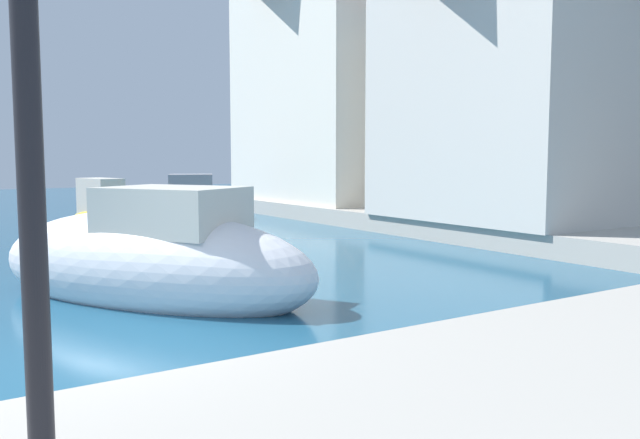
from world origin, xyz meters
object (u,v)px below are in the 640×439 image
(moored_boat_0, at_px, (152,262))
(moored_boat_1, at_px, (105,222))
(moored_boat_5, at_px, (182,206))
(waterfront_building_main, at_px, (531,74))
(waterfront_building_annex, at_px, (343,81))
(quayside_tree, at_px, (490,92))
(quayside_lamp_post, at_px, (25,28))

(moored_boat_0, xyz_separation_m, moored_boat_1, (1.37, 7.67, -0.12))
(moored_boat_5, bearing_deg, moored_boat_0, 90.18)
(waterfront_building_main, relative_size, waterfront_building_annex, 0.85)
(moored_boat_0, height_order, waterfront_building_annex, waterfront_building_annex)
(quayside_tree, bearing_deg, moored_boat_0, -167.07)
(moored_boat_5, distance_m, quayside_lamp_post, 19.37)
(waterfront_building_annex, bearing_deg, waterfront_building_main, -90.00)
(moored_boat_5, xyz_separation_m, waterfront_building_annex, (6.13, -0.58, 4.45))
(moored_boat_1, distance_m, waterfront_building_main, 11.70)
(moored_boat_0, height_order, quayside_lamp_post, quayside_lamp_post)
(moored_boat_5, distance_m, waterfront_building_annex, 7.60)
(waterfront_building_annex, bearing_deg, moored_boat_1, -161.51)
(waterfront_building_main, distance_m, quayside_tree, 1.77)
(moored_boat_5, bearing_deg, moored_boat_1, 70.50)
(waterfront_building_main, bearing_deg, quayside_tree, -175.14)
(moored_boat_0, xyz_separation_m, moored_boat_5, (4.89, 11.48, -0.10))
(moored_boat_0, height_order, moored_boat_5, moored_boat_0)
(moored_boat_5, relative_size, waterfront_building_annex, 0.54)
(moored_boat_1, distance_m, waterfront_building_annex, 11.12)
(moored_boat_1, bearing_deg, moored_boat_5, 125.67)
(moored_boat_5, bearing_deg, quayside_lamp_post, 90.28)
(quayside_lamp_post, bearing_deg, quayside_tree, 34.98)
(waterfront_building_main, bearing_deg, moored_boat_1, 150.86)
(quayside_tree, bearing_deg, waterfront_building_main, 4.86)
(moored_boat_0, bearing_deg, moored_boat_1, -42.09)
(quayside_lamp_post, distance_m, quayside_tree, 14.66)
(waterfront_building_main, bearing_deg, moored_boat_5, 123.73)
(moored_boat_1, xyz_separation_m, waterfront_building_main, (9.65, -5.38, 3.82))
(moored_boat_0, xyz_separation_m, quayside_lamp_post, (-2.62, -6.23, 2.11))
(moored_boat_1, xyz_separation_m, waterfront_building_annex, (9.65, 3.23, 4.47))
(moored_boat_0, relative_size, moored_boat_1, 1.57)
(quayside_lamp_post, relative_size, quayside_tree, 0.79)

